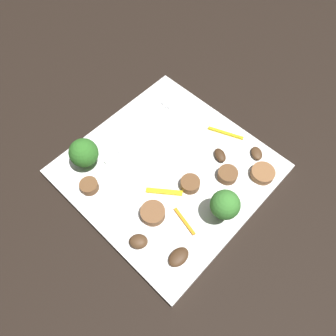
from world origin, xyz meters
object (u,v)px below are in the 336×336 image
pepper_strip_1 (164,192)px  mushroom_0 (179,257)px  broccoli_floret_0 (225,205)px  sausage_slice_4 (153,213)px  sausage_slice_2 (228,175)px  mushroom_3 (138,241)px  mushroom_2 (220,155)px  pepper_strip_0 (226,133)px  sausage_slice_3 (263,173)px  mushroom_1 (257,153)px  pepper_strip_2 (184,221)px  fork (150,121)px  sausage_slice_1 (89,186)px  plate (168,170)px  sausage_slice_0 (191,183)px  broccoli_floret_1 (84,153)px

pepper_strip_1 → mushroom_0: bearing=-125.1°
broccoli_floret_0 → sausage_slice_4: broccoli_floret_0 is taller
sausage_slice_2 → mushroom_3: size_ratio=1.19×
mushroom_2 → mushroom_3: bearing=-177.8°
pepper_strip_0 → sausage_slice_3: bearing=-104.2°
mushroom_1 → pepper_strip_2: size_ratio=0.54×
sausage_slice_4 → mushroom_3: (-0.04, -0.01, -0.00)m
sausage_slice_2 → mushroom_0: 0.14m
fork → sausage_slice_1: size_ratio=6.77×
fork → plate: bearing=-122.4°
sausage_slice_0 → pepper_strip_0: 0.11m
sausage_slice_2 → fork: bearing=92.3°
plate → fork: fork is taller
broccoli_floret_0 → sausage_slice_1: broccoli_floret_0 is taller
sausage_slice_4 → mushroom_3: 0.04m
sausage_slice_2 → pepper_strip_1: sausage_slice_2 is taller
sausage_slice_2 → sausage_slice_4: 0.12m
plate → mushroom_2: mushroom_2 is taller
plate → mushroom_1: size_ratio=11.29×
mushroom_1 → broccoli_floret_0: bearing=-168.5°
plate → broccoli_floret_0: (-0.01, -0.11, 0.05)m
mushroom_0 → mushroom_2: (0.16, 0.06, 0.00)m
sausage_slice_1 → sausage_slice_2: size_ratio=0.90×
plate → fork: size_ratio=1.52×
fork → sausage_slice_0: sausage_slice_0 is taller
sausage_slice_1 → mushroom_1: (0.22, -0.14, -0.00)m
pepper_strip_0 → broccoli_floret_0: bearing=-144.2°
fork → mushroom_3: mushroom_3 is taller
sausage_slice_0 → sausage_slice_1: (-0.11, 0.10, -0.00)m
sausage_slice_1 → pepper_strip_2: bearing=-67.2°
pepper_strip_0 → sausage_slice_1: bearing=158.7°
mushroom_0 → fork: bearing=54.7°
plate → mushroom_0: mushroom_0 is taller
sausage_slice_3 → mushroom_0: bearing=177.7°
sausage_slice_1 → mushroom_2: sausage_slice_1 is taller
plate → sausage_slice_4: size_ratio=7.94×
mushroom_2 → plate: bearing=147.4°
mushroom_0 → mushroom_2: mushroom_2 is taller
mushroom_2 → mushroom_3: 0.18m
fork → mushroom_2: bearing=-83.4°
broccoli_floret_0 → fork: bearing=75.7°
sausage_slice_1 → fork: bearing=9.1°
fork → sausage_slice_1: bearing=-175.7°
fork → mushroom_0: 0.23m
broccoli_floret_1 → sausage_slice_1: size_ratio=1.95×
fork → sausage_slice_0: (-0.04, -0.13, 0.01)m
sausage_slice_1 → mushroom_3: (-0.01, -0.11, -0.00)m
broccoli_floret_1 → mushroom_2: 0.20m
sausage_slice_3 → sausage_slice_4: sausage_slice_4 is taller
fork → sausage_slice_2: sausage_slice_2 is taller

